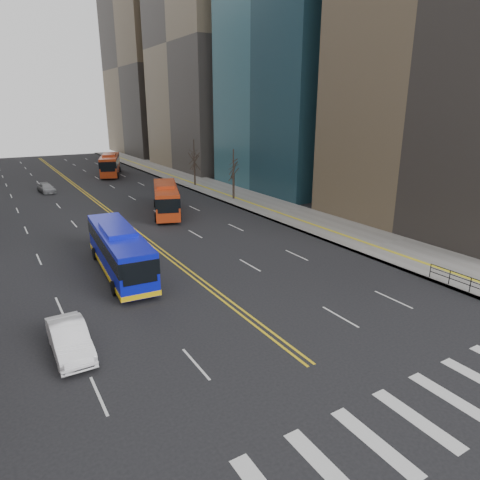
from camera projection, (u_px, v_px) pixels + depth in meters
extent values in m
plane|color=black|center=(396.00, 430.00, 16.39)|extent=(220.00, 220.00, 0.00)
cube|color=gray|center=(225.00, 192.00, 61.78)|extent=(7.00, 130.00, 0.15)
cube|color=silver|center=(326.00, 469.00, 14.65)|extent=(0.70, 4.00, 0.01)
cube|color=silver|center=(375.00, 442.00, 15.81)|extent=(0.70, 4.00, 0.01)
cube|color=silver|center=(417.00, 419.00, 16.97)|extent=(0.70, 4.00, 0.01)
cube|color=silver|center=(453.00, 399.00, 18.13)|extent=(0.70, 4.00, 0.01)
cube|color=gold|center=(84.00, 193.00, 61.29)|extent=(0.15, 100.00, 0.01)
cube|color=gold|center=(86.00, 193.00, 61.49)|extent=(0.15, 100.00, 0.01)
cube|color=#7B6B55|center=(215.00, 46.00, 82.34)|extent=(20.00, 26.00, 46.00)
cube|color=brown|center=(153.00, 69.00, 108.63)|extent=(18.00, 30.00, 42.00)
cube|color=black|center=(472.00, 278.00, 27.98)|extent=(0.04, 6.00, 0.04)
cylinder|color=black|center=(470.00, 285.00, 28.13)|extent=(0.06, 0.06, 1.00)
cylinder|color=black|center=(449.00, 277.00, 29.36)|extent=(0.06, 0.06, 1.00)
cylinder|color=black|center=(430.00, 271.00, 30.58)|extent=(0.06, 0.06, 1.00)
cylinder|color=#31251E|center=(234.00, 187.00, 56.45)|extent=(0.28, 0.28, 3.50)
cylinder|color=#31251E|center=(195.00, 174.00, 66.24)|extent=(0.28, 0.28, 3.75)
cube|color=#0C14BC|center=(119.00, 250.00, 31.43)|extent=(3.35, 12.20, 2.86)
cube|color=black|center=(119.00, 243.00, 31.26)|extent=(3.41, 12.22, 1.03)
cube|color=#0C14BC|center=(118.00, 230.00, 30.97)|extent=(2.30, 4.35, 0.40)
cube|color=#EBB70C|center=(121.00, 266.00, 31.79)|extent=(3.41, 12.22, 0.35)
cylinder|color=black|center=(114.00, 288.00, 27.98)|extent=(0.37, 1.02, 1.00)
cylinder|color=black|center=(152.00, 281.00, 29.07)|extent=(0.37, 1.02, 1.00)
cylinder|color=black|center=(95.00, 254.00, 34.55)|extent=(0.37, 1.02, 1.00)
cylinder|color=black|center=(126.00, 249.00, 35.63)|extent=(0.37, 1.02, 1.00)
cube|color=#A63011|center=(166.00, 199.00, 48.94)|extent=(6.06, 11.30, 2.88)
cube|color=black|center=(166.00, 194.00, 48.77)|extent=(6.12, 11.34, 1.03)
cube|color=#A63011|center=(165.00, 185.00, 48.48)|extent=(3.19, 4.33, 0.40)
cylinder|color=black|center=(156.00, 218.00, 45.76)|extent=(0.61, 1.04, 1.00)
cylinder|color=black|center=(180.00, 216.00, 46.24)|extent=(0.61, 1.04, 1.00)
cylinder|color=black|center=(155.00, 203.00, 52.40)|extent=(0.61, 1.04, 1.00)
cylinder|color=black|center=(176.00, 203.00, 52.88)|extent=(0.61, 1.04, 1.00)
cube|color=#A63011|center=(110.00, 164.00, 76.49)|extent=(6.41, 12.35, 3.17)
cube|color=black|center=(110.00, 161.00, 76.31)|extent=(6.47, 12.38, 1.13)
cube|color=#A63011|center=(109.00, 155.00, 75.99)|extent=(3.42, 4.71, 0.40)
cylinder|color=black|center=(101.00, 176.00, 73.03)|extent=(0.60, 1.04, 1.00)
cylinder|color=black|center=(118.00, 175.00, 73.60)|extent=(0.60, 1.04, 1.00)
cylinder|color=black|center=(105.00, 170.00, 80.23)|extent=(0.60, 1.04, 1.00)
cylinder|color=black|center=(120.00, 169.00, 80.81)|extent=(0.60, 1.04, 1.00)
imported|color=white|center=(70.00, 339.00, 21.30)|extent=(1.68, 4.79, 1.58)
imported|color=black|center=(166.00, 188.00, 60.61)|extent=(2.63, 4.75, 1.53)
imported|color=gray|center=(47.00, 188.00, 61.38)|extent=(2.31, 4.51, 1.25)
imported|color=black|center=(111.00, 164.00, 87.77)|extent=(3.19, 5.05, 1.30)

